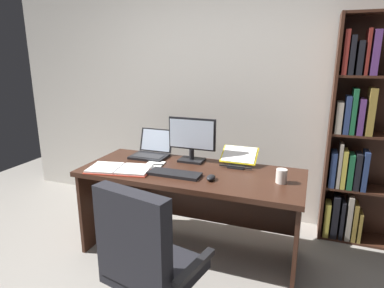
# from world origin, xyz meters

# --- Properties ---
(wall_back) EXTENTS (5.25, 0.12, 2.64)m
(wall_back) POSITION_xyz_m (0.00, 1.99, 1.32)
(wall_back) COLOR beige
(wall_back) RESTS_ON ground
(desk) EXTENTS (1.82, 0.74, 0.76)m
(desk) POSITION_xyz_m (-0.11, 1.11, 0.55)
(desk) COLOR #381E14
(desk) RESTS_ON ground
(bookshelf) EXTENTS (0.82, 0.27, 2.02)m
(bookshelf) POSITION_xyz_m (1.25, 1.78, 0.96)
(bookshelf) COLOR #381E14
(bookshelf) RESTS_ON ground
(office_chair) EXTENTS (0.68, 0.60, 0.98)m
(office_chair) POSITION_xyz_m (-0.04, 0.15, 0.41)
(office_chair) COLOR black
(office_chair) RESTS_ON ground
(monitor) EXTENTS (0.43, 0.16, 0.39)m
(monitor) POSITION_xyz_m (-0.19, 1.28, 0.95)
(monitor) COLOR black
(monitor) RESTS_ON desk
(laptop) EXTENTS (0.33, 0.31, 0.24)m
(laptop) POSITION_xyz_m (-0.59, 1.28, 0.81)
(laptop) COLOR black
(laptop) RESTS_ON desk
(keyboard) EXTENTS (0.42, 0.15, 0.02)m
(keyboard) POSITION_xyz_m (-0.19, 0.89, 0.77)
(keyboard) COLOR black
(keyboard) RESTS_ON desk
(computer_mouse) EXTENTS (0.06, 0.10, 0.04)m
(computer_mouse) POSITION_xyz_m (0.11, 0.89, 0.78)
(computer_mouse) COLOR black
(computer_mouse) RESTS_ON desk
(reading_stand_with_book) EXTENTS (0.31, 0.24, 0.14)m
(reading_stand_with_book) POSITION_xyz_m (0.23, 1.32, 0.83)
(reading_stand_with_book) COLOR black
(reading_stand_with_book) RESTS_ON desk
(open_binder) EXTENTS (0.56, 0.37, 0.02)m
(open_binder) POSITION_xyz_m (-0.66, 0.84, 0.77)
(open_binder) COLOR #DB422D
(open_binder) RESTS_ON desk
(notepad) EXTENTS (0.17, 0.22, 0.01)m
(notepad) POSITION_xyz_m (-0.45, 1.04, 0.76)
(notepad) COLOR white
(notepad) RESTS_ON desk
(pen) EXTENTS (0.14, 0.04, 0.01)m
(pen) POSITION_xyz_m (-0.43, 1.04, 0.77)
(pen) COLOR black
(pen) RESTS_ON notepad
(coffee_mug) EXTENTS (0.08, 0.08, 0.11)m
(coffee_mug) POSITION_xyz_m (0.62, 1.02, 0.81)
(coffee_mug) COLOR silver
(coffee_mug) RESTS_ON desk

